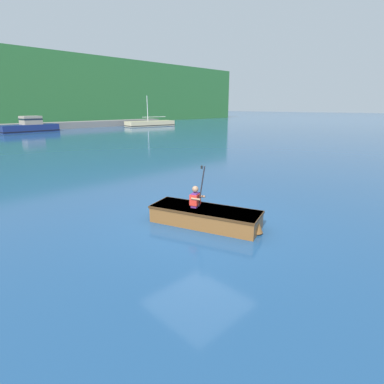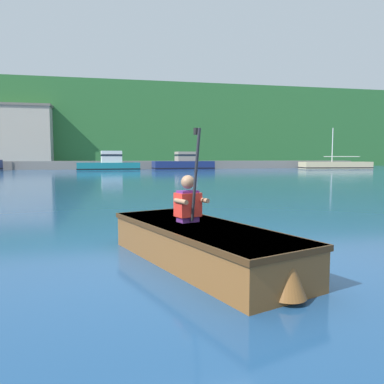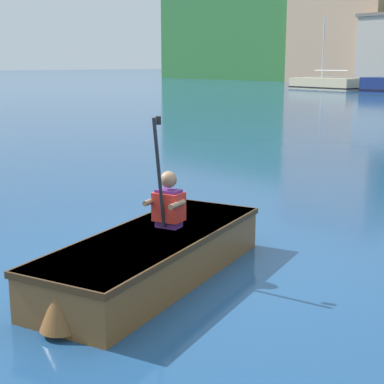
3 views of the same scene
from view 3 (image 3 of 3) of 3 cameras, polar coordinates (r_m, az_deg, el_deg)
The scene contains 5 objects.
ground_plane at distance 6.07m, azimuth -3.08°, elevation -7.86°, with size 300.00×300.00×0.00m, color navy.
waterfront_warehouse_left at distance 64.56m, azimuth 15.30°, elevation 16.82°, with size 10.92×8.12×14.94m.
moored_boat_dock_center_far at distance 48.71m, azimuth 12.73°, elevation 10.19°, with size 6.13×2.51×5.60m.
rowboat_foreground at distance 5.81m, azimuth -3.91°, elevation -6.10°, with size 1.95×3.10×0.46m.
person_paddler at distance 5.94m, azimuth -2.33°, elevation -1.01°, with size 0.42×0.42×1.14m.
Camera 3 is at (4.47, -3.53, 2.11)m, focal length 55.00 mm.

